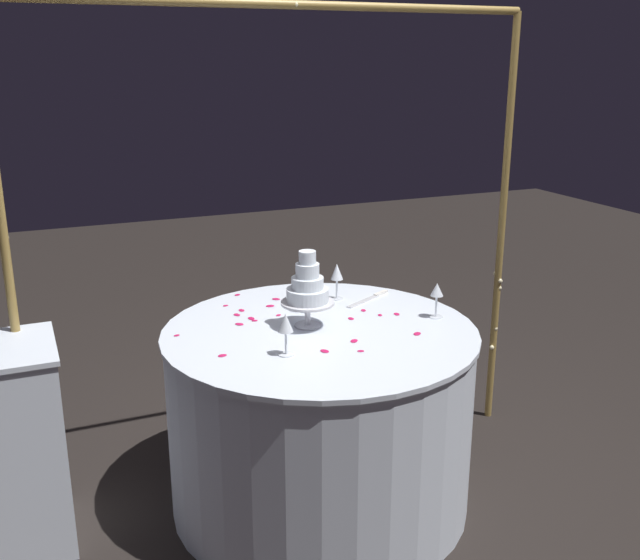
{
  "coord_description": "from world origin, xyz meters",
  "views": [
    {
      "loc": [
        -1.1,
        -2.58,
        1.86
      ],
      "look_at": [
        0.0,
        0.0,
        1.0
      ],
      "focal_mm": 41.21,
      "sensor_mm": 36.0,
      "label": 1
    }
  ],
  "objects_px": {
    "side_table": "(6,449)",
    "tiered_cake": "(307,289)",
    "main_table": "(320,417)",
    "decorative_arch": "(287,170)",
    "wine_glass_1": "(305,288)",
    "wine_glass_2": "(286,325)",
    "cake_knife": "(370,298)",
    "wine_glass_0": "(337,273)",
    "wine_glass_3": "(437,292)"
  },
  "relations": [
    {
      "from": "cake_knife",
      "to": "wine_glass_0",
      "type": "bearing_deg",
      "value": 157.55
    },
    {
      "from": "wine_glass_1",
      "to": "wine_glass_3",
      "type": "bearing_deg",
      "value": -30.99
    },
    {
      "from": "decorative_arch",
      "to": "wine_glass_0",
      "type": "bearing_deg",
      "value": -7.01
    },
    {
      "from": "tiered_cake",
      "to": "wine_glass_1",
      "type": "height_order",
      "value": "tiered_cake"
    },
    {
      "from": "decorative_arch",
      "to": "wine_glass_0",
      "type": "xyz_separation_m",
      "value": [
        0.23,
        -0.03,
        -0.48
      ]
    },
    {
      "from": "side_table",
      "to": "wine_glass_0",
      "type": "relative_size",
      "value": 4.94
    },
    {
      "from": "wine_glass_2",
      "to": "wine_glass_1",
      "type": "bearing_deg",
      "value": 60.0
    },
    {
      "from": "wine_glass_1",
      "to": "cake_knife",
      "type": "distance_m",
      "value": 0.36
    },
    {
      "from": "wine_glass_0",
      "to": "main_table",
      "type": "bearing_deg",
      "value": -124.04
    },
    {
      "from": "main_table",
      "to": "cake_knife",
      "type": "height_order",
      "value": "cake_knife"
    },
    {
      "from": "wine_glass_1",
      "to": "wine_glass_2",
      "type": "xyz_separation_m",
      "value": [
        -0.25,
        -0.43,
        0.01
      ]
    },
    {
      "from": "decorative_arch",
      "to": "cake_knife",
      "type": "relative_size",
      "value": 8.65
    },
    {
      "from": "tiered_cake",
      "to": "wine_glass_2",
      "type": "relative_size",
      "value": 1.96
    },
    {
      "from": "wine_glass_2",
      "to": "wine_glass_3",
      "type": "distance_m",
      "value": 0.75
    },
    {
      "from": "side_table",
      "to": "wine_glass_0",
      "type": "xyz_separation_m",
      "value": [
        1.45,
        0.13,
        0.5
      ]
    },
    {
      "from": "wine_glass_3",
      "to": "decorative_arch",
      "type": "bearing_deg",
      "value": 141.1
    },
    {
      "from": "wine_glass_1",
      "to": "tiered_cake",
      "type": "bearing_deg",
      "value": -108.22
    },
    {
      "from": "wine_glass_2",
      "to": "tiered_cake",
      "type": "bearing_deg",
      "value": 52.83
    },
    {
      "from": "tiered_cake",
      "to": "wine_glass_1",
      "type": "distance_m",
      "value": 0.2
    },
    {
      "from": "wine_glass_1",
      "to": "wine_glass_0",
      "type": "bearing_deg",
      "value": 26.03
    },
    {
      "from": "decorative_arch",
      "to": "side_table",
      "type": "height_order",
      "value": "decorative_arch"
    },
    {
      "from": "wine_glass_2",
      "to": "cake_knife",
      "type": "height_order",
      "value": "wine_glass_2"
    },
    {
      "from": "wine_glass_1",
      "to": "wine_glass_2",
      "type": "height_order",
      "value": "wine_glass_2"
    },
    {
      "from": "tiered_cake",
      "to": "cake_knife",
      "type": "xyz_separation_m",
      "value": [
        0.4,
        0.22,
        -0.16
      ]
    },
    {
      "from": "decorative_arch",
      "to": "tiered_cake",
      "type": "relative_size",
      "value": 7.28
    },
    {
      "from": "main_table",
      "to": "wine_glass_3",
      "type": "bearing_deg",
      "value": -6.02
    },
    {
      "from": "main_table",
      "to": "wine_glass_2",
      "type": "bearing_deg",
      "value": -138.91
    },
    {
      "from": "tiered_cake",
      "to": "wine_glass_1",
      "type": "xyz_separation_m",
      "value": [
        0.06,
        0.18,
        -0.06
      ]
    },
    {
      "from": "main_table",
      "to": "wine_glass_2",
      "type": "distance_m",
      "value": 0.59
    },
    {
      "from": "main_table",
      "to": "side_table",
      "type": "xyz_separation_m",
      "value": [
        -1.23,
        0.2,
        0.02
      ]
    },
    {
      "from": "main_table",
      "to": "wine_glass_0",
      "type": "distance_m",
      "value": 0.66
    },
    {
      "from": "wine_glass_2",
      "to": "cake_knife",
      "type": "distance_m",
      "value": 0.76
    },
    {
      "from": "cake_knife",
      "to": "main_table",
      "type": "bearing_deg",
      "value": -143.33
    },
    {
      "from": "wine_glass_1",
      "to": "wine_glass_2",
      "type": "distance_m",
      "value": 0.5
    },
    {
      "from": "side_table",
      "to": "tiered_cake",
      "type": "relative_size",
      "value": 2.58
    },
    {
      "from": "side_table",
      "to": "tiered_cake",
      "type": "xyz_separation_m",
      "value": [
        1.2,
        -0.14,
        0.54
      ]
    },
    {
      "from": "wine_glass_3",
      "to": "wine_glass_2",
      "type": "bearing_deg",
      "value": -169.43
    },
    {
      "from": "cake_knife",
      "to": "tiered_cake",
      "type": "bearing_deg",
      "value": -151.44
    },
    {
      "from": "wine_glass_0",
      "to": "side_table",
      "type": "bearing_deg",
      "value": -174.74
    },
    {
      "from": "decorative_arch",
      "to": "main_table",
      "type": "xyz_separation_m",
      "value": [
        0.0,
        -0.36,
        -1.0
      ]
    },
    {
      "from": "main_table",
      "to": "side_table",
      "type": "height_order",
      "value": "side_table"
    },
    {
      "from": "wine_glass_0",
      "to": "wine_glass_3",
      "type": "height_order",
      "value": "wine_glass_0"
    },
    {
      "from": "tiered_cake",
      "to": "decorative_arch",
      "type": "bearing_deg",
      "value": 84.41
    },
    {
      "from": "wine_glass_1",
      "to": "wine_glass_3",
      "type": "relative_size",
      "value": 0.97
    },
    {
      "from": "side_table",
      "to": "decorative_arch",
      "type": "bearing_deg",
      "value": 7.51
    },
    {
      "from": "decorative_arch",
      "to": "wine_glass_3",
      "type": "bearing_deg",
      "value": -38.9
    },
    {
      "from": "decorative_arch",
      "to": "side_table",
      "type": "bearing_deg",
      "value": -172.49
    },
    {
      "from": "main_table",
      "to": "wine_glass_0",
      "type": "relative_size",
      "value": 7.68
    },
    {
      "from": "decorative_arch",
      "to": "wine_glass_2",
      "type": "height_order",
      "value": "decorative_arch"
    },
    {
      "from": "tiered_cake",
      "to": "wine_glass_0",
      "type": "relative_size",
      "value": 1.91
    }
  ]
}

